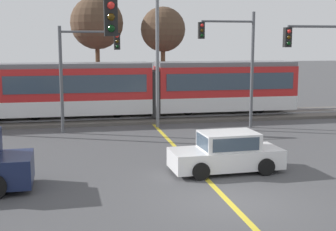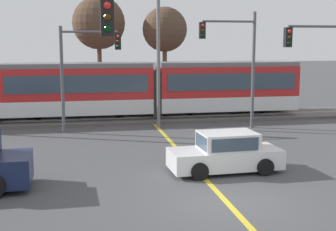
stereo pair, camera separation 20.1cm
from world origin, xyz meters
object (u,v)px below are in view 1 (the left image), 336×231
at_px(sedan_crossing, 226,153).
at_px(bare_tree_east, 163,30).
at_px(traffic_light_near_left, 14,69).
at_px(light_rail_tram, 77,89).
at_px(traffic_light_far_right, 235,54).
at_px(traffic_light_far_left, 82,62).
at_px(street_lamp_centre, 160,44).
at_px(bare_tree_west, 97,23).

distance_m(sedan_crossing, bare_tree_east, 17.43).
bearing_deg(traffic_light_near_left, light_rail_tram, 85.11).
bearing_deg(traffic_light_far_right, light_rail_tram, 155.31).
height_order(traffic_light_far_left, street_lamp_centre, street_lamp_centre).
bearing_deg(traffic_light_far_left, traffic_light_far_right, -2.90).
height_order(traffic_light_far_left, traffic_light_far_right, traffic_light_far_right).
height_order(light_rail_tram, traffic_light_far_right, traffic_light_far_right).
distance_m(traffic_light_near_left, street_lamp_centre, 15.94).
relative_size(light_rail_tram, traffic_light_near_left, 4.28).
xyz_separation_m(traffic_light_far_right, bare_tree_west, (-7.18, 9.20, 1.97)).
relative_size(light_rail_tram, bare_tree_west, 3.45).
relative_size(sedan_crossing, bare_tree_west, 0.53).
bearing_deg(traffic_light_far_left, traffic_light_near_left, -97.37).
bearing_deg(sedan_crossing, bare_tree_west, 102.31).
bearing_deg(bare_tree_west, traffic_light_far_left, -98.27).
bearing_deg(sedan_crossing, light_rail_tram, 113.40).
distance_m(traffic_light_far_right, bare_tree_east, 8.64).
bearing_deg(traffic_light_far_left, light_rail_tram, 94.76).
distance_m(traffic_light_far_left, bare_tree_east, 9.85).
xyz_separation_m(light_rail_tram, traffic_light_far_left, (0.30, -3.60, 1.76)).
height_order(traffic_light_near_left, street_lamp_centre, street_lamp_centre).
relative_size(sedan_crossing, street_lamp_centre, 0.50).
relative_size(traffic_light_far_left, traffic_light_far_right, 0.87).
height_order(street_lamp_centre, bare_tree_west, street_lamp_centre).
distance_m(traffic_light_far_left, street_lamp_centre, 4.57).
bearing_deg(bare_tree_east, sedan_crossing, -92.45).
relative_size(sedan_crossing, traffic_light_far_left, 0.75).
bearing_deg(traffic_light_far_left, sedan_crossing, -60.21).
relative_size(light_rail_tram, bare_tree_east, 3.81).
height_order(traffic_light_far_right, street_lamp_centre, street_lamp_centre).
relative_size(sedan_crossing, bare_tree_east, 0.58).
distance_m(light_rail_tram, bare_tree_east, 8.25).
xyz_separation_m(traffic_light_far_right, traffic_light_near_left, (-10.25, -13.48, 0.03)).
height_order(light_rail_tram, bare_tree_west, bare_tree_west).
distance_m(street_lamp_centre, bare_tree_east, 7.12).
distance_m(street_lamp_centre, bare_tree_west, 8.71).
bearing_deg(traffic_light_near_left, bare_tree_east, 70.45).
bearing_deg(light_rail_tram, traffic_light_near_left, -94.89).
xyz_separation_m(light_rail_tram, sedan_crossing, (5.45, -12.60, -1.35)).
bearing_deg(bare_tree_east, street_lamp_centre, -102.02).
xyz_separation_m(sedan_crossing, bare_tree_west, (-3.88, 17.77, 5.49)).
height_order(traffic_light_near_left, bare_tree_west, bare_tree_west).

